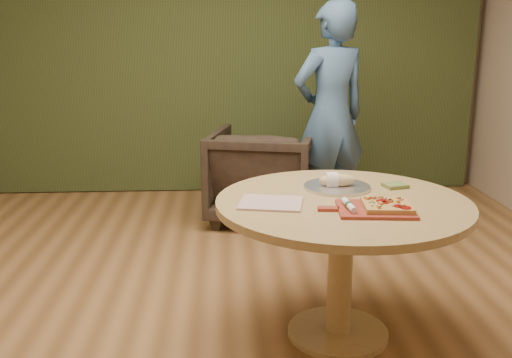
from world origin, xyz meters
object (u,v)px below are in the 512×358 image
at_px(pizza_paddle, 373,209).
at_px(armchair, 263,170).
at_px(cutlery_roll, 349,205).
at_px(pedestal_table, 342,226).
at_px(flatbread_pizza, 387,205).
at_px(person_standing, 330,116).
at_px(bread_roll, 336,180).
at_px(serving_tray, 337,187).

relative_size(pizza_paddle, armchair, 0.53).
relative_size(cutlery_roll, armchair, 0.23).
bearing_deg(pedestal_table, flatbread_pizza, -48.42).
bearing_deg(pizza_paddle, person_standing, 90.75).
relative_size(flatbread_pizza, person_standing, 0.13).
relative_size(flatbread_pizza, cutlery_roll, 1.21).
distance_m(flatbread_pizza, person_standing, 2.04).
bearing_deg(bread_roll, person_standing, 80.64).
relative_size(flatbread_pizza, serving_tray, 0.67).
height_order(serving_tray, bread_roll, bread_roll).
relative_size(bread_roll, armchair, 0.22).
distance_m(cutlery_roll, serving_tray, 0.41).
bearing_deg(pizza_paddle, bread_roll, 109.25).
relative_size(serving_tray, armchair, 0.41).
xyz_separation_m(bread_roll, person_standing, (0.27, 1.62, 0.11)).
relative_size(flatbread_pizza, bread_roll, 1.24).
xyz_separation_m(pizza_paddle, cutlery_roll, (-0.11, 0.00, 0.02)).
distance_m(cutlery_roll, person_standing, 2.05).
bearing_deg(pedestal_table, serving_tray, 86.75).
bearing_deg(pizza_paddle, cutlery_roll, -175.22).
height_order(cutlery_roll, serving_tray, cutlery_roll).
xyz_separation_m(serving_tray, bread_roll, (-0.01, 0.00, 0.04)).
xyz_separation_m(flatbread_pizza, armchair, (-0.44, 2.14, -0.35)).
distance_m(pizza_paddle, serving_tray, 0.42).
bearing_deg(cutlery_roll, pizza_paddle, -3.82).
distance_m(pizza_paddle, armchair, 2.20).
height_order(armchair, person_standing, person_standing).
xyz_separation_m(flatbread_pizza, serving_tray, (-0.16, 0.41, -0.02)).
distance_m(serving_tray, person_standing, 1.65).
relative_size(flatbread_pizza, armchair, 0.28).
distance_m(pedestal_table, serving_tray, 0.26).
bearing_deg(bread_roll, armchair, 98.84).
bearing_deg(armchair, cutlery_roll, 110.43).
bearing_deg(pizza_paddle, serving_tray, 108.07).
distance_m(serving_tray, bread_roll, 0.04).
bearing_deg(serving_tray, pedestal_table, -93.25).
height_order(pizza_paddle, armchair, armchair).
relative_size(pedestal_table, pizza_paddle, 2.78).
bearing_deg(person_standing, pedestal_table, 60.30).
relative_size(pedestal_table, serving_tray, 3.58).
distance_m(bread_roll, person_standing, 1.65).
bearing_deg(armchair, serving_tray, 112.77).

